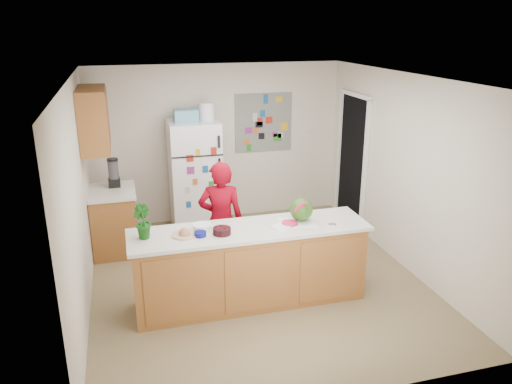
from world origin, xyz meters
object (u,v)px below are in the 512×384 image
object	(u,v)px
watermelon	(301,209)
refrigerator	(195,176)
person	(221,221)
cherry_bowl	(222,231)

from	to	relation	value
watermelon	refrigerator	bearing A→B (deg)	110.34
person	watermelon	xyz separation A→B (m)	(0.81, -0.64, 0.30)
watermelon	cherry_bowl	distance (m)	0.96
refrigerator	person	bearing A→B (deg)	-88.04
watermelon	cherry_bowl	size ratio (longest dim) A/B	1.35
refrigerator	watermelon	size ratio (longest dim) A/B	6.39
cherry_bowl	refrigerator	bearing A→B (deg)	88.06
person	refrigerator	bearing A→B (deg)	-75.19
person	cherry_bowl	distance (m)	0.79
watermelon	cherry_bowl	world-z (taller)	watermelon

